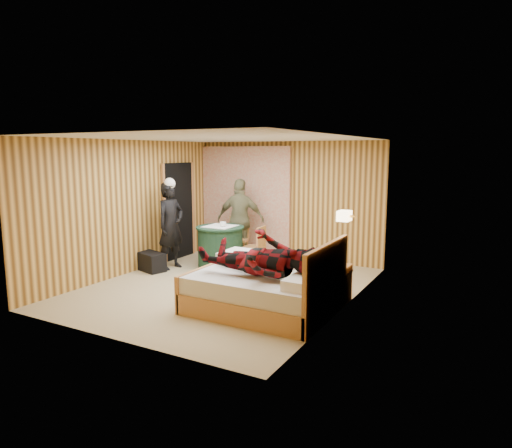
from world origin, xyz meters
The scene contains 23 objects.
floor centered at (0.00, 0.00, 0.00)m, with size 4.20×5.00×0.01m, color tan.
ceiling centered at (0.00, 0.00, 2.50)m, with size 4.20×5.00×0.01m, color white.
wall_back centered at (0.00, 2.50, 1.25)m, with size 4.20×0.02×2.50m, color #EBB95A.
wall_left centered at (-2.10, 0.00, 1.25)m, with size 0.02×5.00×2.50m, color #EBB95A.
wall_right centered at (2.10, 0.00, 1.25)m, with size 0.02×5.00×2.50m, color #EBB95A.
curtain centered at (-1.00, 2.43, 1.20)m, with size 2.20×0.08×2.40m, color beige.
doorway centered at (-2.06, 1.40, 1.02)m, with size 0.06×0.90×2.05m, color black.
wall_lamp centered at (1.92, 0.45, 1.30)m, with size 0.26×0.24×0.16m.
bed centered at (1.13, -0.64, 0.31)m, with size 1.99×1.56×1.07m.
nightstand centered at (1.88, 0.15, 0.29)m, with size 0.43×0.59×0.56m.
round_table centered at (-0.79, 1.09, 0.42)m, with size 0.95×0.95×0.84m.
chair_far centered at (-0.82, 1.83, 0.54)m, with size 0.53×0.53×0.93m.
chair_near centered at (-0.15, 1.42, 0.48)m, with size 0.39×0.39×0.83m.
duffel_bag centered at (-1.85, 0.24, 0.18)m, with size 0.63×0.33×0.35m, color black.
sneaker_left centered at (-0.57, 0.46, 0.06)m, with size 0.25×0.10×0.11m, color white.
sneaker_right centered at (-0.47, 0.62, 0.05)m, with size 0.24×0.10×0.11m, color white.
woman_standing centered at (-1.62, 0.59, 0.85)m, with size 0.62×0.41×1.70m, color black.
man_at_table centered at (-0.79, 1.88, 0.86)m, with size 1.01×0.42×1.72m, color #71704B.
man_on_bed centered at (1.15, -0.87, 0.97)m, with size 1.77×0.67×0.86m, color #63090D.
book_lower centered at (1.88, 0.10, 0.58)m, with size 0.17×0.22×0.02m, color white.
book_upper centered at (1.88, 0.10, 0.60)m, with size 0.16×0.22×0.02m, color white.
cup_nightstand centered at (1.88, 0.28, 0.61)m, with size 0.10×0.10×0.09m, color white.
cup_table centered at (-0.69, 1.04, 0.89)m, with size 0.12×0.12×0.10m, color white.
Camera 1 is at (4.08, -6.31, 2.27)m, focal length 32.00 mm.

